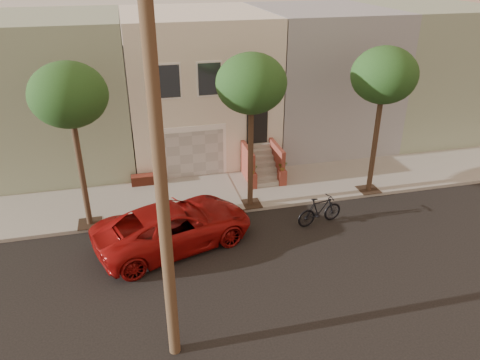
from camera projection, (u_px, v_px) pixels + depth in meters
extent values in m
plane|color=black|center=(251.00, 265.00, 15.82)|extent=(90.00, 90.00, 0.00)
cube|color=#99958B|center=(220.00, 193.00, 20.45)|extent=(40.00, 3.70, 0.15)
cube|color=beige|center=(196.00, 82.00, 23.97)|extent=(7.00, 8.00, 7.00)
cube|color=#9BAB8A|center=(59.00, 90.00, 22.51)|extent=(6.50, 8.00, 7.00)
cube|color=#909298|center=(317.00, 74.00, 25.44)|extent=(6.50, 8.00, 7.00)
cube|color=#9BAB8A|center=(421.00, 68.00, 26.84)|extent=(6.50, 8.00, 7.00)
cube|color=white|center=(192.00, 151.00, 21.30)|extent=(3.20, 0.12, 2.50)
cube|color=#B6B6B1|center=(193.00, 154.00, 21.29)|extent=(2.90, 0.06, 2.20)
cube|color=#99958B|center=(200.00, 193.00, 20.22)|extent=(3.20, 3.70, 0.02)
cube|color=brown|center=(147.00, 179.00, 21.00)|extent=(1.40, 0.45, 0.44)
cube|color=black|center=(257.00, 123.00, 21.42)|extent=(1.00, 0.06, 2.00)
cube|color=#3F4751|center=(168.00, 81.00, 19.59)|extent=(1.00, 0.06, 1.40)
cube|color=white|center=(168.00, 81.00, 19.61)|extent=(1.15, 0.05, 1.55)
cube|color=#3F4751|center=(210.00, 79.00, 19.98)|extent=(1.00, 0.06, 1.40)
cube|color=white|center=(209.00, 79.00, 19.99)|extent=(1.15, 0.05, 1.55)
cube|color=#3F4751|center=(249.00, 77.00, 20.36)|extent=(1.00, 0.06, 1.40)
cube|color=white|center=(249.00, 77.00, 20.38)|extent=(1.15, 0.05, 1.55)
cube|color=#99958B|center=(267.00, 184.00, 20.87)|extent=(1.20, 0.28, 0.20)
cube|color=#99958B|center=(265.00, 177.00, 21.03)|extent=(1.20, 0.28, 0.20)
cube|color=#99958B|center=(264.00, 171.00, 21.18)|extent=(1.20, 0.28, 0.20)
cube|color=#99958B|center=(262.00, 164.00, 21.34)|extent=(1.20, 0.28, 0.20)
cube|color=#99958B|center=(261.00, 158.00, 21.50)|extent=(1.20, 0.28, 0.20)
cube|color=#99958B|center=(259.00, 152.00, 21.65)|extent=(1.20, 0.28, 0.20)
cube|color=#99958B|center=(257.00, 146.00, 21.81)|extent=(1.20, 0.28, 0.20)
cube|color=brown|center=(248.00, 164.00, 21.15)|extent=(0.18, 1.96, 1.60)
cube|color=brown|center=(277.00, 161.00, 21.45)|extent=(0.18, 1.96, 1.60)
cube|color=brown|center=(253.00, 181.00, 20.58)|extent=(0.35, 0.35, 0.70)
imported|color=#1E4318|center=(253.00, 169.00, 20.32)|extent=(0.40, 0.35, 0.45)
cube|color=brown|center=(282.00, 177.00, 20.88)|extent=(0.35, 0.35, 0.70)
imported|color=#1E4318|center=(283.00, 166.00, 20.63)|extent=(0.41, 0.35, 0.45)
cube|color=#2D2116|center=(90.00, 223.00, 17.97)|extent=(0.90, 0.90, 0.02)
cylinder|color=#382419|center=(82.00, 175.00, 17.04)|extent=(0.22, 0.22, 4.20)
ellipsoid|color=#1E4318|center=(68.00, 95.00, 15.70)|extent=(2.70, 2.57, 2.29)
cube|color=#2D2116|center=(250.00, 204.00, 19.37)|extent=(0.90, 0.90, 0.02)
cylinder|color=#382419|center=(251.00, 158.00, 18.44)|extent=(0.22, 0.22, 4.20)
ellipsoid|color=#1E4318|center=(251.00, 83.00, 17.10)|extent=(2.70, 2.57, 2.29)
cube|color=#2D2116|center=(368.00, 190.00, 20.55)|extent=(0.90, 0.90, 0.02)
cylinder|color=#382419|center=(374.00, 146.00, 19.63)|extent=(0.22, 0.22, 4.20)
ellipsoid|color=#1E4318|center=(384.00, 75.00, 18.28)|extent=(2.70, 2.57, 2.29)
cylinder|color=#4F3825|center=(161.00, 186.00, 10.18)|extent=(0.30, 0.30, 10.00)
imported|color=maroon|center=(174.00, 226.00, 16.59)|extent=(6.29, 4.27, 1.60)
imported|color=black|center=(320.00, 210.00, 18.00)|extent=(2.05, 0.92, 1.19)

